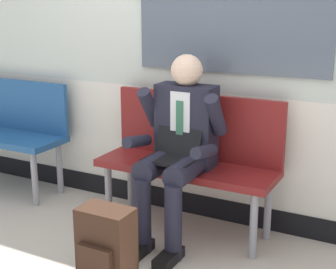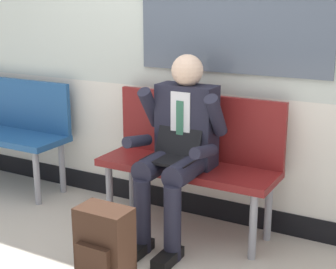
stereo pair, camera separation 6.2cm
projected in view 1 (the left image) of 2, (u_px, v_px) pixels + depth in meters
ground_plane at (156, 246)px, 3.34m from camera, size 18.00×18.00×0.00m
station_wall at (201, 34)px, 3.54m from camera, size 6.39×0.17×2.72m
bench_with_person at (191, 152)px, 3.49m from camera, size 1.25×0.42×0.95m
person_seated at (178, 145)px, 3.29m from camera, size 0.57×0.70×1.24m
backpack at (106, 247)px, 2.86m from camera, size 0.31×0.23×0.46m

